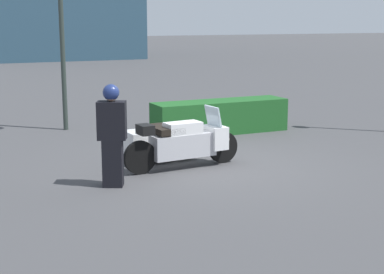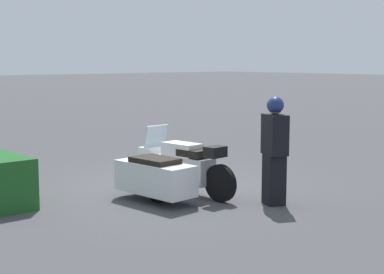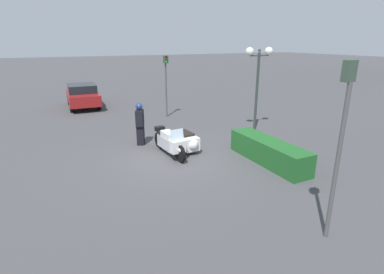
# 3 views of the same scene
# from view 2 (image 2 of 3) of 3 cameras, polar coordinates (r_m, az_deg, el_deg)

# --- Properties ---
(ground_plane) EXTENTS (160.00, 160.00, 0.00)m
(ground_plane) POSITION_cam_2_polar(r_m,az_deg,el_deg) (10.67, -2.44, -5.02)
(ground_plane) COLOR #424244
(police_motorcycle) EXTENTS (2.41, 1.30, 1.15)m
(police_motorcycle) POSITION_cam_2_polar(r_m,az_deg,el_deg) (9.96, -2.79, -3.25)
(police_motorcycle) COLOR black
(police_motorcycle) RESTS_ON ground
(officer_rider) EXTENTS (0.55, 0.46, 1.74)m
(officer_rider) POSITION_cam_2_polar(r_m,az_deg,el_deg) (9.45, 8.01, -1.05)
(officer_rider) COLOR black
(officer_rider) RESTS_ON ground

